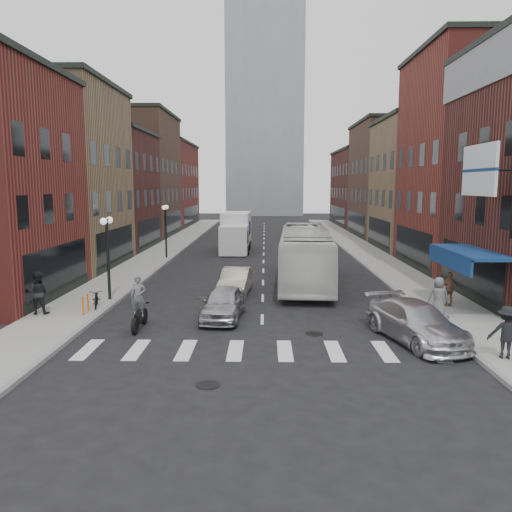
{
  "coord_description": "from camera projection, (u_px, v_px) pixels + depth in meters",
  "views": [
    {
      "loc": [
        0.11,
        -19.45,
        5.64
      ],
      "look_at": [
        -0.33,
        4.89,
        2.15
      ],
      "focal_mm": 35.0,
      "sensor_mm": 36.0,
      "label": 1
    }
  ],
  "objects": [
    {
      "name": "ground",
      "position": [
        262.0,
        326.0,
        20.05
      ],
      "size": [
        160.0,
        160.0,
        0.0
      ],
      "primitive_type": "plane",
      "color": "black",
      "rests_on": "ground"
    },
    {
      "name": "streetlamp_far",
      "position": [
        166.0,
        221.0,
        37.58
      ],
      "size": [
        0.32,
        1.22,
        4.11
      ],
      "color": "black",
      "rests_on": "ground"
    },
    {
      "name": "bldg_right_mid_a",
      "position": [
        492.0,
        161.0,
        32.62
      ],
      "size": [
        10.3,
        10.2,
        14.3
      ],
      "color": "maroon",
      "rests_on": "ground"
    },
    {
      "name": "sedan_left_near",
      "position": [
        223.0,
        303.0,
        21.1
      ],
      "size": [
        1.9,
        4.1,
        1.36
      ],
      "primitive_type": "imported",
      "rotation": [
        0.0,
        0.0,
        -0.08
      ],
      "color": "#ABABB0",
      "rests_on": "ground"
    },
    {
      "name": "crosswalk_stripes",
      "position": [
        262.0,
        351.0,
        17.08
      ],
      "size": [
        12.0,
        2.2,
        0.01
      ],
      "primitive_type": "cube",
      "color": "silver",
      "rests_on": "ground"
    },
    {
      "name": "sidewalk_left",
      "position": [
        163.0,
        251.0,
        41.97
      ],
      "size": [
        3.0,
        74.0,
        0.15
      ],
      "primitive_type": "cube",
      "color": "gray",
      "rests_on": "ground"
    },
    {
      "name": "awning_blue",
      "position": [
        465.0,
        253.0,
        21.99
      ],
      "size": [
        1.8,
        5.0,
        0.78
      ],
      "color": "navy",
      "rests_on": "ground"
    },
    {
      "name": "sedan_left_far",
      "position": [
        236.0,
        281.0,
        25.92
      ],
      "size": [
        1.72,
        4.11,
        1.32
      ],
      "primitive_type": "imported",
      "rotation": [
        0.0,
        0.0,
        -0.08
      ],
      "color": "beige",
      "rests_on": "ground"
    },
    {
      "name": "bldg_right_far_a",
      "position": [
        404.0,
        180.0,
        53.55
      ],
      "size": [
        10.3,
        12.2,
        12.3
      ],
      "color": "brown",
      "rests_on": "ground"
    },
    {
      "name": "ped_right_a",
      "position": [
        506.0,
        332.0,
        15.81
      ],
      "size": [
        1.2,
        0.84,
        1.69
      ],
      "primitive_type": "imported",
      "rotation": [
        0.0,
        0.0,
        2.84
      ],
      "color": "black",
      "rests_on": "sidewalk_right"
    },
    {
      "name": "bldg_left_mid_b",
      "position": [
        92.0,
        190.0,
        43.34
      ],
      "size": [
        10.3,
        10.2,
        10.3
      ],
      "color": "#451A18",
      "rests_on": "ground"
    },
    {
      "name": "bike_rack",
      "position": [
        85.0,
        304.0,
        21.39
      ],
      "size": [
        0.08,
        0.68,
        0.8
      ],
      "color": "#D8590C",
      "rests_on": "sidewalk_left"
    },
    {
      "name": "parked_bicycle",
      "position": [
        96.0,
        298.0,
        22.49
      ],
      "size": [
        0.95,
        1.66,
        0.82
      ],
      "primitive_type": "imported",
      "rotation": [
        0.0,
        0.0,
        0.28
      ],
      "color": "black",
      "rests_on": "sidewalk_left"
    },
    {
      "name": "ped_right_c",
      "position": [
        438.0,
        297.0,
        20.91
      ],
      "size": [
        0.92,
        0.71,
        1.67
      ],
      "primitive_type": "imported",
      "rotation": [
        0.0,
        0.0,
        2.9
      ],
      "color": "slate",
      "rests_on": "sidewalk_right"
    },
    {
      "name": "streetlamp_near",
      "position": [
        107.0,
        242.0,
        23.73
      ],
      "size": [
        0.32,
        1.22,
        4.11
      ],
      "color": "black",
      "rests_on": "ground"
    },
    {
      "name": "bldg_left_far_a",
      "position": [
        126.0,
        175.0,
        54.02
      ],
      "size": [
        10.3,
        12.2,
        13.3
      ],
      "color": "brown",
      "rests_on": "ground"
    },
    {
      "name": "curb_right",
      "position": [
        347.0,
        253.0,
        41.7
      ],
      "size": [
        0.2,
        74.0,
        0.16
      ],
      "primitive_type": "cube",
      "color": "gray",
      "rests_on": "ground"
    },
    {
      "name": "bldg_left_far_b",
      "position": [
        155.0,
        185.0,
        68.01
      ],
      "size": [
        10.3,
        16.2,
        11.3
      ],
      "color": "maroon",
      "rests_on": "ground"
    },
    {
      "name": "distant_tower",
      "position": [
        265.0,
        81.0,
        93.7
      ],
      "size": [
        14.0,
        14.0,
        50.0
      ],
      "primitive_type": "cube",
      "color": "#9399A0",
      "rests_on": "ground"
    },
    {
      "name": "bldg_right_mid_b",
      "position": [
        439.0,
        184.0,
        42.73
      ],
      "size": [
        10.3,
        10.2,
        11.3
      ],
      "color": "olive",
      "rests_on": "ground"
    },
    {
      "name": "bldg_left_mid_a",
      "position": [
        39.0,
        177.0,
        33.3
      ],
      "size": [
        10.3,
        10.2,
        12.3
      ],
      "color": "olive",
      "rests_on": "ground"
    },
    {
      "name": "curb_left",
      "position": [
        181.0,
        252.0,
        41.95
      ],
      "size": [
        0.2,
        74.0,
        0.16
      ],
      "primitive_type": "cube",
      "color": "gray",
      "rests_on": "ground"
    },
    {
      "name": "ped_right_b",
      "position": [
        449.0,
        289.0,
        22.6
      ],
      "size": [
        1.01,
        0.64,
        1.6
      ],
      "primitive_type": "imported",
      "rotation": [
        0.0,
        0.0,
        3.34
      ],
      "color": "brown",
      "rests_on": "sidewalk_right"
    },
    {
      "name": "curb_car",
      "position": [
        416.0,
        322.0,
        18.01
      ],
      "size": [
        3.25,
        5.23,
        1.41
      ],
      "primitive_type": "imported",
      "rotation": [
        0.0,
        0.0,
        0.28
      ],
      "color": "silver",
      "rests_on": "ground"
    },
    {
      "name": "billboard_sign",
      "position": [
        481.0,
        172.0,
        19.52
      ],
      "size": [
        1.52,
        3.0,
        3.7
      ],
      "color": "black",
      "rests_on": "ground"
    },
    {
      "name": "bldg_right_far_b",
      "position": [
        375.0,
        188.0,
        67.55
      ],
      "size": [
        10.3,
        16.2,
        10.3
      ],
      "color": "#451A18",
      "rests_on": "ground"
    },
    {
      "name": "transit_bus",
      "position": [
        305.0,
        255.0,
        28.51
      ],
      "size": [
        3.4,
        11.85,
        3.26
      ],
      "primitive_type": "imported",
      "rotation": [
        0.0,
        0.0,
        -0.06
      ],
      "color": "silver",
      "rests_on": "ground"
    },
    {
      "name": "sidewalk_right",
      "position": [
        365.0,
        252.0,
        41.66
      ],
      "size": [
        3.0,
        74.0,
        0.15
      ],
      "primitive_type": "cube",
      "color": "gray",
      "rests_on": "ground"
    },
    {
      "name": "ped_left_solo",
      "position": [
        38.0,
        293.0,
        21.25
      ],
      "size": [
        0.92,
        0.55,
        1.84
      ],
      "primitive_type": "imported",
      "rotation": [
        0.0,
        0.0,
        3.18
      ],
      "color": "black",
      "rests_on": "sidewalk_left"
    },
    {
      "name": "box_truck",
      "position": [
        236.0,
        233.0,
        42.32
      ],
      "size": [
        2.45,
        7.55,
        3.26
      ],
      "rotation": [
        0.0,
        0.0,
        -0.03
      ],
      "color": "silver",
      "rests_on": "ground"
    },
    {
      "name": "motorcycle_rider",
      "position": [
        139.0,
        304.0,
        19.45
      ],
      "size": [
        0.62,
        2.11,
        2.15
      ],
      "rotation": [
        0.0,
        0.0,
        0.11
      ],
      "color": "black",
      "rests_on": "ground"
    }
  ]
}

